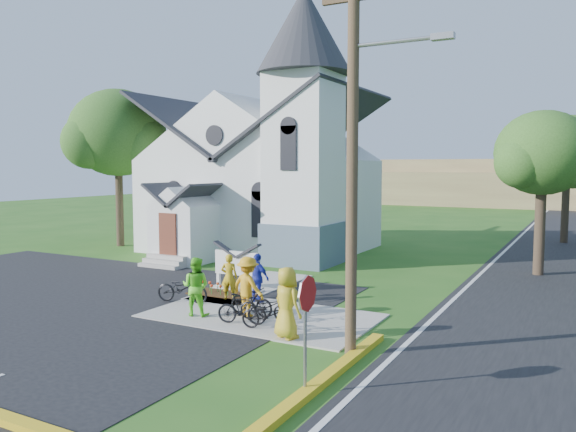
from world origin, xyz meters
The scene contains 22 objects.
ground centered at (0.00, 0.00, 0.00)m, with size 120.00×120.00×0.00m, color #275A19.
parking_lot centered at (-7.00, -2.00, 0.01)m, with size 20.00×16.00×0.02m, color black.
sidewalk centered at (1.50, 0.50, 0.03)m, with size 7.00×4.00×0.05m, color #A09A90.
church centered at (-5.48, 12.48, 5.25)m, with size 12.35×12.00×13.00m.
church_sign centered at (-1.20, 3.20, 1.03)m, with size 2.20×0.40×1.70m.
flower_bed centered at (-1.20, 2.30, 0.04)m, with size 2.60×1.10×0.07m, color #33200E.
utility_pole centered at (5.36, -1.50, 5.40)m, with size 3.45×0.28×10.00m.
stop_sign centered at (5.43, -4.20, 1.78)m, with size 0.11×0.76×2.48m.
tree_lot_corner centered at (-14.00, 10.00, 6.60)m, with size 5.60×5.60×9.15m.
tree_road_near centered at (8.50, 12.00, 5.21)m, with size 4.00×4.00×7.05m.
tree_road_mid centered at (9.00, 24.00, 5.78)m, with size 4.40×4.40×7.80m.
distant_hills centered at (3.36, 56.33, 2.17)m, with size 61.00×10.00×5.60m.
cyclist_0 centered at (-0.53, 1.71, 0.85)m, with size 0.58×0.38×1.60m, color gold.
bike_0 centered at (-1.70, 0.60, 0.53)m, with size 0.64×1.85×0.97m, color black.
cyclist_1 centered at (-0.27, -0.50, 0.96)m, with size 0.89×0.69×1.82m, color #61DD29.
bike_1 centered at (1.53, -0.64, 0.50)m, with size 0.42×1.50×0.90m, color black.
cyclist_2 centered at (0.52, 1.86, 0.89)m, with size 0.98×0.41×1.67m, color #212DA9.
bike_2 centered at (1.95, 0.01, 0.48)m, with size 0.56×1.62×0.85m, color black.
cyclist_3 centered at (1.20, 0.20, 0.98)m, with size 1.20×0.69×1.85m, color orange.
bike_3 centered at (1.27, 0.28, 0.52)m, with size 0.44×1.56×0.94m, color black.
cyclist_4 centered at (3.34, -1.20, 1.02)m, with size 0.95×0.62×1.94m, color gold.
bike_4 centered at (2.50, -0.79, 0.47)m, with size 0.56×1.61×0.85m, color black.
Camera 1 is at (10.42, -14.17, 4.65)m, focal length 35.00 mm.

